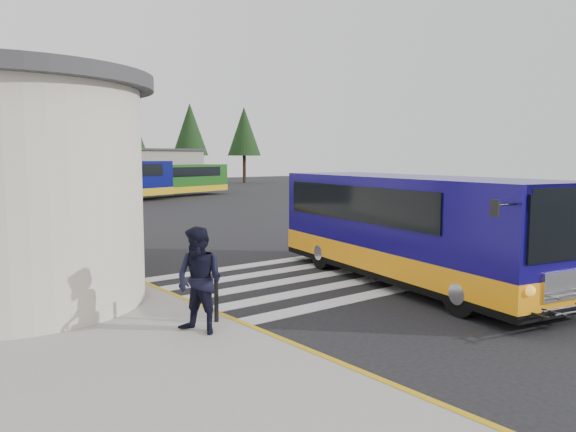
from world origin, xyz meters
TOP-DOWN VIEW (x-y plane):
  - ground at (0.00, 0.00)m, footprint 140.00×140.00m
  - curb_strip at (-4.05, 4.00)m, footprint 0.12×34.00m
  - crosswalk at (-0.50, -0.80)m, footprint 8.00×5.35m
  - depot_building at (6.00, 42.00)m, footprint 26.40×8.40m
  - tree_line at (6.29, 50.00)m, footprint 58.40×4.40m
  - transit_bus at (1.69, -2.92)m, footprint 4.80×10.10m
  - pedestrian_a at (-6.31, -1.67)m, footprint 0.57×0.73m
  - pedestrian_b at (-4.97, -3.66)m, footprint 1.02×1.13m
  - bollard at (-4.39, -3.24)m, footprint 0.09×0.09m
  - far_bus_a at (5.47, 28.08)m, footprint 10.51×6.02m
  - far_bus_b at (13.06, 31.31)m, footprint 9.38×5.26m

SIDE VIEW (x-z plane):
  - ground at x=0.00m, z-range 0.00..0.00m
  - crosswalk at x=-0.50m, z-range 0.00..0.01m
  - curb_strip at x=-4.05m, z-range 0.00..0.16m
  - bollard at x=-4.39m, z-range 0.15..1.21m
  - pedestrian_a at x=-6.31m, z-range 0.15..1.93m
  - pedestrian_b at x=-4.97m, z-range 0.15..2.04m
  - transit_bus at x=1.69m, z-range -0.06..2.71m
  - far_bus_b at x=13.06m, z-range 0.35..2.68m
  - far_bus_a at x=5.47m, z-range 0.39..3.01m
  - depot_building at x=6.00m, z-range 0.01..4.21m
  - tree_line at x=6.29m, z-range 1.77..11.77m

